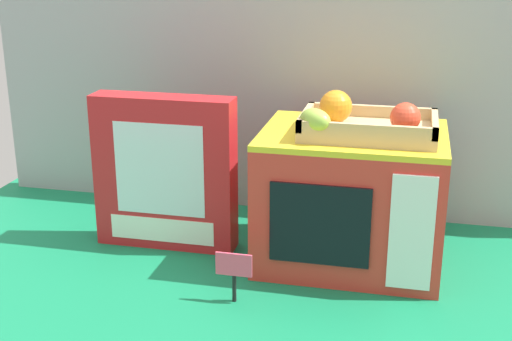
% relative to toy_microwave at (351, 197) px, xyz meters
% --- Properties ---
extents(ground_plane, '(1.70, 1.70, 0.00)m').
position_rel_toy_microwave_xyz_m(ground_plane, '(-0.14, -0.05, -0.14)').
color(ground_plane, '#147A4C').
rests_on(ground_plane, ground).
extents(display_back_panel, '(1.61, 0.03, 0.57)m').
position_rel_toy_microwave_xyz_m(display_back_panel, '(-0.14, 0.27, 0.14)').
color(display_back_panel, '#A0A3A8').
rests_on(display_back_panel, ground).
extents(toy_microwave, '(0.37, 0.30, 0.28)m').
position_rel_toy_microwave_xyz_m(toy_microwave, '(0.00, 0.00, 0.00)').
color(toy_microwave, red).
rests_on(toy_microwave, ground).
extents(food_groups_crate, '(0.27, 0.19, 0.09)m').
position_rel_toy_microwave_xyz_m(food_groups_crate, '(0.02, -0.03, 0.17)').
color(food_groups_crate, tan).
rests_on(food_groups_crate, toy_microwave).
extents(cookie_set_box, '(0.31, 0.07, 0.34)m').
position_rel_toy_microwave_xyz_m(cookie_set_box, '(-0.41, -0.01, 0.03)').
color(cookie_set_box, red).
rests_on(cookie_set_box, ground).
extents(price_sign, '(0.07, 0.01, 0.10)m').
position_rel_toy_microwave_xyz_m(price_sign, '(-0.19, -0.24, -0.07)').
color(price_sign, black).
rests_on(price_sign, ground).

